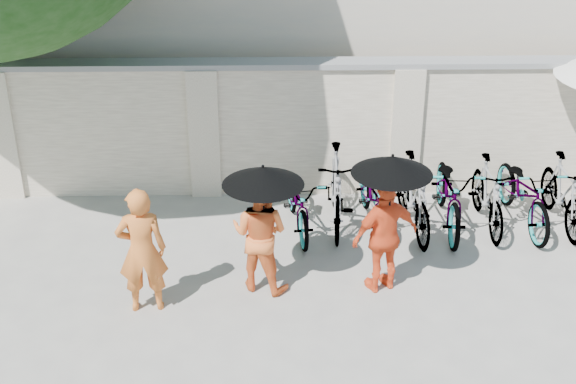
{
  "coord_description": "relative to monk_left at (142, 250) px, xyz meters",
  "views": [
    {
      "loc": [
        0.03,
        -7.96,
        5.57
      ],
      "look_at": [
        0.2,
        0.94,
        1.1
      ],
      "focal_mm": 50.0,
      "sensor_mm": 36.0,
      "label": 1
    }
  ],
  "objects": [
    {
      "name": "ground",
      "position": [
        1.51,
        -0.07,
        -0.8
      ],
      "size": [
        80.0,
        80.0,
        0.0
      ],
      "primitive_type": "plane",
      "color": "#ACA79A"
    },
    {
      "name": "compound_wall",
      "position": [
        2.51,
        3.13,
        0.2
      ],
      "size": [
        20.0,
        0.3,
        2.0
      ],
      "primitive_type": "cube",
      "color": "#F1E2C8",
      "rests_on": "ground"
    },
    {
      "name": "bike_5",
      "position": [
        4.54,
        1.93,
        -0.3
      ],
      "size": [
        0.48,
        1.66,
        0.99
      ],
      "primitive_type": "imported",
      "rotation": [
        0.0,
        0.0,
        0.01
      ],
      "color": "#999BAD",
      "rests_on": "ground"
    },
    {
      "name": "bike_4",
      "position": [
        4.01,
        1.96,
        -0.28
      ],
      "size": [
        0.8,
        2.01,
        1.04
      ],
      "primitive_type": "imported",
      "rotation": [
        0.0,
        0.0,
        -0.06
      ],
      "color": "#999BAD",
      "rests_on": "ground"
    },
    {
      "name": "monk_right",
      "position": [
        2.88,
        0.38,
        -0.05
      ],
      "size": [
        0.94,
        0.67,
        1.49
      ],
      "primitive_type": "imported",
      "rotation": [
        0.0,
        0.0,
        3.54
      ],
      "color": "#F95523",
      "rests_on": "ground"
    },
    {
      "name": "monk_left",
      "position": [
        0.0,
        0.0,
        0.0
      ],
      "size": [
        0.63,
        0.46,
        1.59
      ],
      "primitive_type": "imported",
      "rotation": [
        0.0,
        0.0,
        3.28
      ],
      "color": "orange",
      "rests_on": "ground"
    },
    {
      "name": "bike_3",
      "position": [
        3.48,
        1.85,
        -0.26
      ],
      "size": [
        0.66,
        1.82,
        1.07
      ],
      "primitive_type": "imported",
      "rotation": [
        0.0,
        0.0,
        0.09
      ],
      "color": "#999BAD",
      "rests_on": "ground"
    },
    {
      "name": "bike_1",
      "position": [
        2.41,
        2.03,
        -0.24
      ],
      "size": [
        0.6,
        1.88,
        1.12
      ],
      "primitive_type": "imported",
      "rotation": [
        0.0,
        0.0,
        -0.04
      ],
      "color": "#999BAD",
      "rests_on": "ground"
    },
    {
      "name": "building_behind",
      "position": [
        3.51,
        6.93,
        0.8
      ],
      "size": [
        14.0,
        6.0,
        3.2
      ],
      "primitive_type": "cube",
      "color": "#B8B0A3",
      "rests_on": "ground"
    },
    {
      "name": "parasol_center",
      "position": [
        1.41,
        0.36,
        0.78
      ],
      "size": [
        0.97,
        0.97,
        0.82
      ],
      "color": "black",
      "rests_on": "ground"
    },
    {
      "name": "bike_6",
      "position": [
        5.07,
        1.99,
        -0.3
      ],
      "size": [
        0.84,
        1.94,
        0.99
      ],
      "primitive_type": "imported",
      "rotation": [
        0.0,
        0.0,
        0.1
      ],
      "color": "#999BAD",
      "rests_on": "ground"
    },
    {
      "name": "parasol_right",
      "position": [
        2.9,
        0.3,
        0.93
      ],
      "size": [
        0.95,
        0.95,
        0.99
      ],
      "color": "black",
      "rests_on": "ground"
    },
    {
      "name": "monk_center",
      "position": [
        1.36,
        0.44,
        -0.04
      ],
      "size": [
        0.9,
        0.82,
        1.52
      ],
      "primitive_type": "imported",
      "rotation": [
        0.0,
        0.0,
        2.74
      ],
      "color": "orange",
      "rests_on": "ground"
    },
    {
      "name": "bike_0",
      "position": [
        1.88,
        1.89,
        -0.35
      ],
      "size": [
        0.79,
        1.75,
        0.89
      ],
      "primitive_type": "imported",
      "rotation": [
        0.0,
        0.0,
        0.12
      ],
      "color": "#999BAD",
      "rests_on": "ground"
    },
    {
      "name": "bike_7",
      "position": [
        5.6,
        1.95,
        -0.29
      ],
      "size": [
        0.51,
        1.68,
        1.0
      ],
      "primitive_type": "imported",
      "rotation": [
        0.0,
        0.0,
        0.03
      ],
      "color": "#999BAD",
      "rests_on": "ground"
    },
    {
      "name": "bike_2",
      "position": [
        2.94,
        1.97,
        -0.34
      ],
      "size": [
        0.73,
        1.77,
        0.91
      ],
      "primitive_type": "imported",
      "rotation": [
        0.0,
        0.0,
        0.07
      ],
      "color": "#999BAD",
      "rests_on": "ground"
    }
  ]
}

